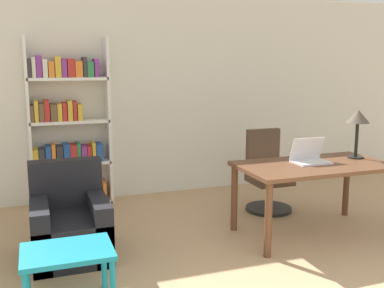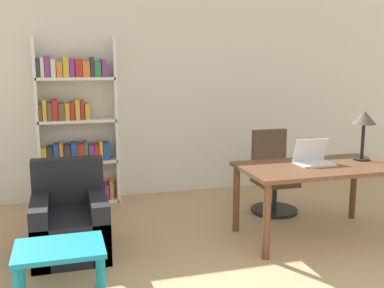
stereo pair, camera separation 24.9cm
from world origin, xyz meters
name	(u,v)px [view 2 (the right image)]	position (x,y,z in m)	size (l,w,h in m)	color
wall_back	(166,95)	(0.00, 4.53, 1.35)	(8.00, 0.06, 2.70)	silver
desk	(317,175)	(1.09, 2.47, 0.66)	(1.57, 0.86, 0.75)	brown
laptop	(313,159)	(1.09, 2.55, 0.81)	(0.37, 0.26, 0.26)	silver
table_lamp	(364,121)	(1.70, 2.58, 1.18)	(0.25, 0.25, 0.53)	black
office_chair	(273,177)	(1.05, 3.37, 0.41)	(0.56, 0.56, 0.98)	black
side_table_blue	(60,255)	(-1.43, 1.80, 0.39)	(0.64, 0.48, 0.46)	teal
armchair	(70,224)	(-1.34, 2.78, 0.28)	(0.68, 0.80, 0.86)	black
bookshelf	(75,132)	(-1.22, 4.34, 0.92)	(0.98, 0.28, 2.10)	white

